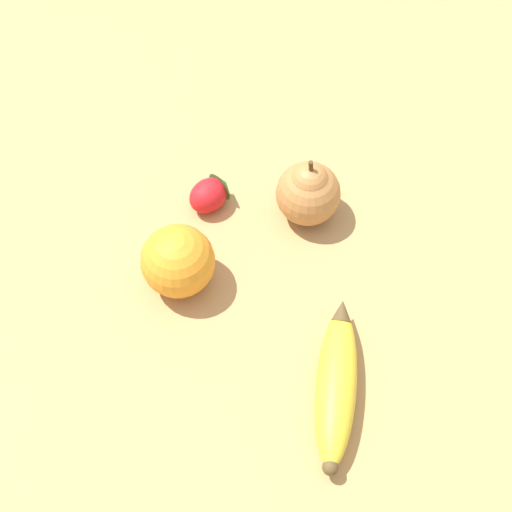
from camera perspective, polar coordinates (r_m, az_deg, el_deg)
ground_plane at (r=0.80m, az=2.60°, el=-0.29°), size 3.00×3.00×0.00m
banana at (r=0.71m, az=6.45°, el=-10.10°), size 0.17×0.11×0.04m
orange at (r=0.75m, az=-6.27°, el=-0.41°), size 0.08×0.08×0.08m
pear at (r=0.80m, az=4.21°, el=5.16°), size 0.07×0.07×0.09m
strawberry at (r=0.83m, az=-3.64°, el=5.00°), size 0.06×0.05×0.04m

